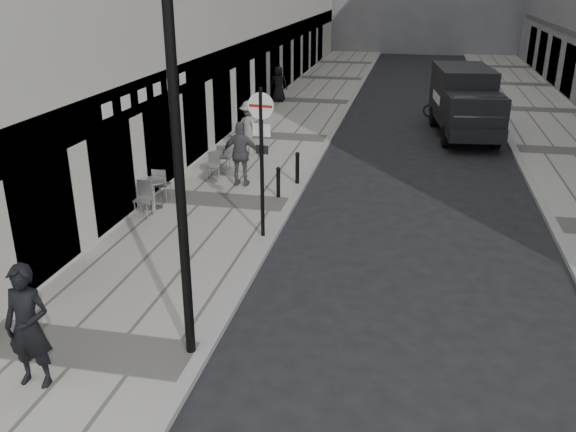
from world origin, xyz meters
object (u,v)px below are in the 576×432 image
at_px(lamppost, 178,155).
at_px(cyclist, 443,102).
at_px(walking_man, 28,327).
at_px(sign_post, 262,144).
at_px(panel_van, 465,99).

height_order(lamppost, cyclist, lamppost).
bearing_deg(lamppost, walking_man, -147.23).
relative_size(sign_post, panel_van, 0.62).
bearing_deg(panel_van, sign_post, -120.81).
xyz_separation_m(sign_post, panel_van, (5.39, 12.02, -0.95)).
distance_m(walking_man, lamppost, 3.47).
bearing_deg(walking_man, sign_post, 70.66).
bearing_deg(lamppost, cyclist, 76.98).
distance_m(walking_man, sign_post, 6.87).
height_order(panel_van, cyclist, panel_van).
xyz_separation_m(lamppost, panel_van, (5.39, 17.11, -2.09)).
xyz_separation_m(lamppost, cyclist, (4.72, 20.40, -2.85)).
bearing_deg(cyclist, walking_man, -102.74).
bearing_deg(sign_post, panel_van, 73.31).
distance_m(sign_post, cyclist, 16.11).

